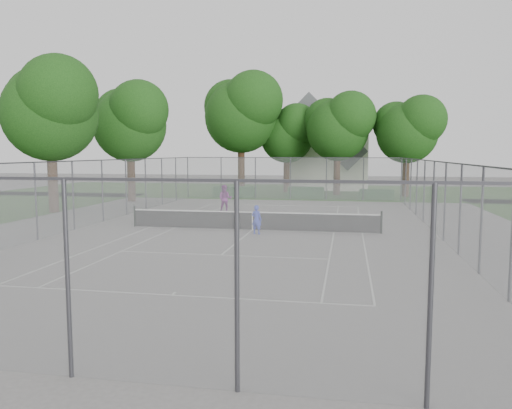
% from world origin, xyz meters
% --- Properties ---
extents(ground, '(120.00, 120.00, 0.00)m').
position_xyz_m(ground, '(0.00, 0.00, 0.00)').
color(ground, slate).
rests_on(ground, ground).
extents(grass_far, '(60.00, 20.00, 0.00)m').
position_xyz_m(grass_far, '(0.00, 26.00, 0.00)').
color(grass_far, '#214A15').
rests_on(grass_far, ground).
extents(court_markings, '(11.03, 23.83, 0.01)m').
position_xyz_m(court_markings, '(0.00, 0.00, 0.01)').
color(court_markings, beige).
rests_on(court_markings, ground).
extents(tennis_net, '(12.87, 0.10, 1.10)m').
position_xyz_m(tennis_net, '(0.00, 0.00, 0.51)').
color(tennis_net, black).
rests_on(tennis_net, ground).
extents(perimeter_fence, '(18.08, 34.08, 3.52)m').
position_xyz_m(perimeter_fence, '(0.00, 0.00, 1.81)').
color(perimeter_fence, '#38383D').
rests_on(perimeter_fence, ground).
extents(tree_far_left, '(8.05, 7.35, 11.57)m').
position_xyz_m(tree_far_left, '(-5.39, 22.81, 7.95)').
color(tree_far_left, '#321E12').
rests_on(tree_far_left, ground).
extents(tree_far_midleft, '(6.02, 5.50, 8.65)m').
position_xyz_m(tree_far_midleft, '(-1.19, 24.58, 5.94)').
color(tree_far_midleft, '#321E12').
rests_on(tree_far_midleft, ground).
extents(tree_far_midright, '(6.53, 5.96, 9.39)m').
position_xyz_m(tree_far_midright, '(3.83, 21.82, 6.45)').
color(tree_far_midright, '#321E12').
rests_on(tree_far_midright, ground).
extents(tree_far_right, '(6.17, 5.63, 8.86)m').
position_xyz_m(tree_far_right, '(9.89, 21.22, 6.09)').
color(tree_far_right, '#321E12').
rests_on(tree_far_right, ground).
extents(tree_side_back, '(6.61, 6.04, 9.51)m').
position_xyz_m(tree_side_back, '(-12.28, 12.76, 6.53)').
color(tree_side_back, '#321E12').
rests_on(tree_side_back, ground).
extents(tree_side_front, '(6.98, 6.37, 10.03)m').
position_xyz_m(tree_side_front, '(-14.25, 5.00, 6.89)').
color(tree_side_front, '#321E12').
rests_on(tree_side_front, ground).
extents(hedge_left, '(3.71, 1.11, 0.93)m').
position_xyz_m(hedge_left, '(-5.08, 18.22, 0.46)').
color(hedge_left, '#164617').
rests_on(hedge_left, ground).
extents(hedge_mid, '(3.08, 0.88, 0.97)m').
position_xyz_m(hedge_mid, '(1.21, 18.22, 0.48)').
color(hedge_mid, '#164617').
rests_on(hedge_mid, ground).
extents(hedge_right, '(2.79, 1.02, 0.84)m').
position_xyz_m(hedge_right, '(7.13, 18.17, 0.42)').
color(hedge_right, '#164617').
rests_on(hedge_right, ground).
extents(house, '(8.05, 6.24, 10.02)m').
position_xyz_m(house, '(2.72, 29.65, 4.03)').
color(house, silver).
rests_on(house, ground).
extents(girl_player, '(0.58, 0.46, 1.41)m').
position_xyz_m(girl_player, '(0.43, -1.20, 0.70)').
color(girl_player, '#3443C4').
rests_on(girl_player, ground).
extents(woman_player, '(0.95, 0.78, 1.83)m').
position_xyz_m(woman_player, '(-3.13, 6.83, 0.92)').
color(woman_player, '#7E2A7D').
rests_on(woman_player, ground).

